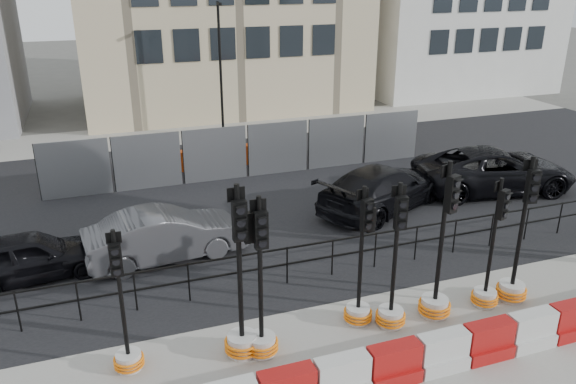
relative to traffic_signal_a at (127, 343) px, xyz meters
name	(u,v)px	position (x,y,z in m)	size (l,w,h in m)	color
ground	(352,300)	(5.14, 0.79, -0.61)	(120.00, 120.00, 0.00)	#51514C
sidewalk_near	(422,381)	(5.14, -2.21, -0.60)	(40.00, 6.00, 0.02)	gray
road	(264,195)	(5.14, 7.79, -0.60)	(40.00, 14.00, 0.03)	black
sidewalk_far	(209,131)	(5.14, 16.79, -0.60)	(40.00, 4.00, 0.02)	gray
kerb_railing	(333,251)	(5.14, 1.99, 0.07)	(18.00, 0.04, 1.00)	black
heras_fencing	(230,155)	(4.65, 10.51, 0.10)	(14.33, 1.72, 2.00)	gray
lamp_post_far	(221,66)	(5.64, 15.77, 2.61)	(0.12, 0.56, 6.00)	black
barrier_row	(418,359)	(5.14, -2.01, -0.25)	(14.65, 0.50, 0.80)	#B61B0E
traffic_signal_a	(127,343)	(0.00, 0.00, 0.00)	(0.58, 0.58, 2.97)	silver
traffic_signal_b	(242,317)	(2.19, -0.28, 0.26)	(0.72, 0.72, 3.65)	silver
traffic_signal_c	(262,324)	(2.55, -0.41, 0.09)	(0.67, 0.67, 3.41)	silver
traffic_signal_d	(360,292)	(4.86, -0.06, 0.15)	(0.63, 0.63, 3.18)	silver
traffic_signal_e	(392,298)	(5.46, -0.41, 0.07)	(0.65, 0.65, 3.31)	silver
traffic_signal_f	(438,282)	(6.58, -0.40, 0.25)	(0.72, 0.72, 3.63)	silver
traffic_signal_g	(487,281)	(7.90, -0.43, 0.03)	(0.61, 0.61, 3.11)	silver
traffic_signal_h	(515,272)	(8.63, -0.44, 0.11)	(0.69, 0.69, 3.52)	silver
car_a	(29,256)	(-1.98, 4.39, 0.00)	(3.75, 1.84, 1.23)	black
car_b	(165,235)	(1.34, 4.34, 0.07)	(4.30, 1.90, 1.37)	#45464A
car_c	(383,188)	(8.41, 5.41, 0.11)	(5.37, 3.93, 1.44)	black
car_d	(494,170)	(12.86, 5.59, 0.15)	(5.84, 3.45, 1.52)	black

